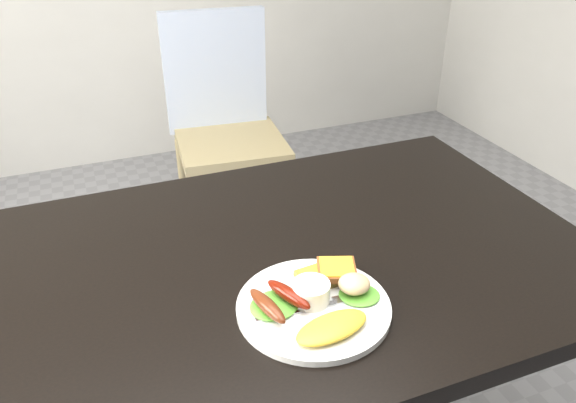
{
  "coord_description": "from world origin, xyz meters",
  "views": [
    {
      "loc": [
        -0.35,
        -0.85,
        1.39
      ],
      "look_at": [
        -0.03,
        -0.05,
        0.9
      ],
      "focal_mm": 35.0,
      "sensor_mm": 36.0,
      "label": 1
    }
  ],
  "objects_px": {
    "dining_table": "(294,260)",
    "plate": "(313,307)",
    "dining_chair": "(231,145)",
    "person": "(207,110)"
  },
  "relations": [
    {
      "from": "dining_table",
      "to": "plate",
      "type": "xyz_separation_m",
      "value": [
        -0.03,
        -0.17,
        0.03
      ]
    },
    {
      "from": "dining_table",
      "to": "dining_chair",
      "type": "distance_m",
      "value": 1.26
    },
    {
      "from": "dining_chair",
      "to": "plate",
      "type": "relative_size",
      "value": 1.59
    },
    {
      "from": "dining_chair",
      "to": "dining_table",
      "type": "bearing_deg",
      "value": -94.3
    },
    {
      "from": "dining_table",
      "to": "dining_chair",
      "type": "relative_size",
      "value": 2.82
    },
    {
      "from": "dining_table",
      "to": "plate",
      "type": "bearing_deg",
      "value": -101.13
    },
    {
      "from": "dining_chair",
      "to": "plate",
      "type": "height_order",
      "value": "plate"
    },
    {
      "from": "person",
      "to": "dining_table",
      "type": "bearing_deg",
      "value": 108.35
    },
    {
      "from": "dining_table",
      "to": "person",
      "type": "height_order",
      "value": "person"
    },
    {
      "from": "dining_chair",
      "to": "person",
      "type": "distance_m",
      "value": 0.68
    }
  ]
}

